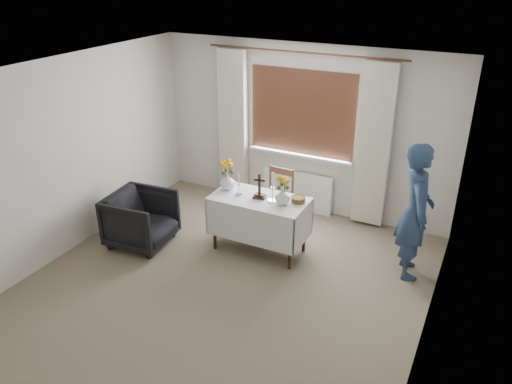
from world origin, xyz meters
TOP-DOWN VIEW (x-y plane):
  - ground at (0.00, 0.00)m, footprint 5.00×5.00m
  - altar_table at (0.01, 1.07)m, footprint 1.24×0.64m
  - wooden_chair at (-0.03, 1.66)m, footprint 0.44×0.44m
  - armchair at (-1.48, 0.52)m, footprint 0.87×0.85m
  - person at (1.88, 1.42)m, footprint 0.58×0.71m
  - radiator at (0.00, 2.42)m, footprint 1.10×0.10m
  - wooden_cross at (0.01, 1.08)m, footprint 0.17×0.14m
  - candlestick_left at (-0.27, 1.04)m, footprint 0.11×0.11m
  - candlestick_right at (0.19, 1.07)m, footprint 0.13×0.13m
  - flower_vase_left at (-0.49, 1.14)m, footprint 0.25×0.25m
  - flower_vase_right at (0.34, 1.06)m, footprint 0.20×0.20m
  - wicker_basket at (0.49, 1.19)m, footprint 0.22×0.22m

SIDE VIEW (x-z plane):
  - ground at x=0.00m, z-range 0.00..0.00m
  - radiator at x=0.00m, z-range 0.00..0.60m
  - armchair at x=-1.48m, z-range 0.00..0.73m
  - altar_table at x=0.01m, z-range 0.00..0.76m
  - wooden_chair at x=-0.03m, z-range 0.00..0.90m
  - wicker_basket at x=0.49m, z-range 0.76..0.83m
  - person at x=1.88m, z-range 0.00..1.69m
  - flower_vase_right at x=0.34m, z-range 0.76..0.97m
  - flower_vase_left at x=-0.49m, z-range 0.76..0.98m
  - candlestick_left at x=-0.27m, z-range 0.76..1.07m
  - wooden_cross at x=0.01m, z-range 0.76..1.10m
  - candlestick_right at x=0.19m, z-range 0.76..1.16m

